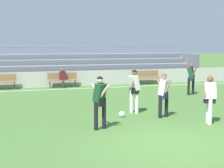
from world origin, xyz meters
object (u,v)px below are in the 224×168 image
at_px(player_white_overlapping, 210,95).
at_px(player_dark_pressing_high, 100,98).
at_px(player_dark_wide_left, 191,76).
at_px(player_white_deep_cover, 164,91).
at_px(bench_near_wall_gap, 146,76).
at_px(spectator_seated, 63,76).
at_px(player_white_dropping_back, 134,87).
at_px(bench_centre_sideline, 62,79).
at_px(bleacher_stand, 65,67).
at_px(soccer_ball, 122,114).
at_px(bench_far_left, 1,80).

bearing_deg(player_white_overlapping, player_dark_pressing_high, 175.06).
bearing_deg(player_dark_wide_left, player_white_deep_cover, -129.42).
bearing_deg(bench_near_wall_gap, player_white_deep_cover, -109.00).
xyz_separation_m(bench_near_wall_gap, spectator_seated, (-5.57, -0.12, 0.16)).
bearing_deg(player_white_dropping_back, spectator_seated, 100.35).
relative_size(spectator_seated, player_white_deep_cover, 0.75).
bearing_deg(bench_centre_sideline, player_white_dropping_back, -79.78).
relative_size(bleacher_stand, bench_near_wall_gap, 10.85).
bearing_deg(player_white_dropping_back, soccer_ball, -140.94).
relative_size(player_dark_wide_left, soccer_ball, 7.59).
bearing_deg(player_dark_pressing_high, player_white_overlapping, -4.94).
height_order(player_dark_pressing_high, player_dark_wide_left, player_dark_pressing_high).
xyz_separation_m(bench_far_left, player_white_deep_cover, (5.92, -9.55, 0.41)).
distance_m(bench_near_wall_gap, soccer_ball, 10.25).
bearing_deg(player_white_overlapping, player_dark_wide_left, 65.30).
height_order(bench_centre_sideline, player_dark_wide_left, player_dark_wide_left).
height_order(player_dark_wide_left, soccer_ball, player_dark_wide_left).
bearing_deg(player_dark_pressing_high, bench_centre_sideline, 88.01).
distance_m(bench_far_left, player_dark_wide_left, 10.90).
bearing_deg(bench_far_left, bench_near_wall_gap, 0.00).
bearing_deg(player_white_dropping_back, bleacher_stand, 94.56).
height_order(bench_far_left, player_white_deep_cover, player_white_deep_cover).
xyz_separation_m(bench_near_wall_gap, player_dark_pressing_high, (-5.94, -10.56, 0.46)).
height_order(spectator_seated, player_white_deep_cover, player_white_deep_cover).
xyz_separation_m(bench_far_left, soccer_ball, (4.48, -9.08, -0.44)).
relative_size(bench_far_left, player_white_overlapping, 1.10).
xyz_separation_m(bench_near_wall_gap, bench_far_left, (-9.21, 0.00, 0.00)).
bearing_deg(bleacher_stand, spectator_seated, -101.34).
distance_m(spectator_seated, player_white_deep_cover, 9.71).
bearing_deg(player_white_dropping_back, player_white_overlapping, -52.54).
relative_size(player_white_dropping_back, player_white_overlapping, 1.04).
bearing_deg(player_dark_pressing_high, bleacher_stand, 85.83).
bearing_deg(player_white_deep_cover, player_dark_pressing_high, -159.21).
distance_m(player_white_dropping_back, player_white_deep_cover, 1.28).
xyz_separation_m(bench_near_wall_gap, soccer_ball, (-4.73, -9.08, -0.44)).
bearing_deg(player_dark_wide_left, soccer_ball, -141.66).
distance_m(bleacher_stand, player_white_dropping_back, 11.53).
relative_size(player_white_deep_cover, player_white_overlapping, 0.99).
relative_size(player_white_dropping_back, player_white_deep_cover, 1.04).
bearing_deg(spectator_seated, player_dark_wide_left, -38.52).
bearing_deg(player_dark_pressing_high, player_white_deep_cover, 20.79).
distance_m(player_white_overlapping, soccer_ball, 3.19).
distance_m(bleacher_stand, player_white_overlapping, 14.11).
height_order(player_white_deep_cover, soccer_ball, player_white_deep_cover).
xyz_separation_m(player_white_overlapping, soccer_ball, (-2.50, 1.80, -0.86)).
bearing_deg(player_dark_wide_left, spectator_seated, 141.48).
bearing_deg(spectator_seated, bench_near_wall_gap, 1.19).
xyz_separation_m(player_white_overlapping, player_dark_pressing_high, (-3.71, 0.32, 0.03)).
xyz_separation_m(bleacher_stand, player_dark_wide_left, (5.45, -7.92, -0.06)).
xyz_separation_m(bench_far_left, spectator_seated, (3.63, -0.12, 0.16)).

